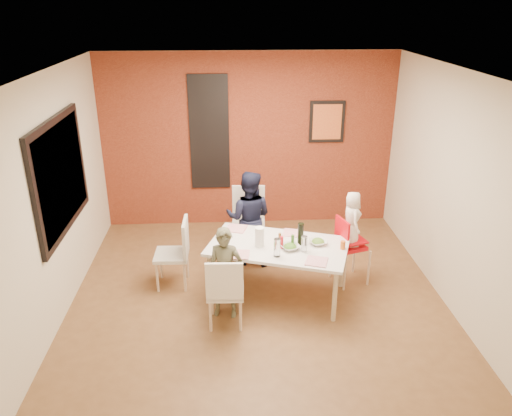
{
  "coord_description": "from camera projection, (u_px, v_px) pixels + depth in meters",
  "views": [
    {
      "loc": [
        -0.33,
        -5.25,
        3.39
      ],
      "look_at": [
        0.0,
        0.3,
        1.05
      ],
      "focal_mm": 35.0,
      "sensor_mm": 36.0,
      "label": 1
    }
  ],
  "objects": [
    {
      "name": "wall_back",
      "position": [
        249.0,
        141.0,
        7.71
      ],
      "size": [
        4.5,
        0.02,
        2.7
      ],
      "primitive_type": "cube",
      "color": "beige",
      "rests_on": "ground"
    },
    {
      "name": "wine_glass_b",
      "position": [
        304.0,
        244.0,
        5.76
      ],
      "size": [
        0.07,
        0.07,
        0.2
      ],
      "primitive_type": "cylinder",
      "color": "silver",
      "rests_on": "dining_table"
    },
    {
      "name": "paper_towel_roll",
      "position": [
        260.0,
        237.0,
        5.87
      ],
      "size": [
        0.11,
        0.11,
        0.24
      ],
      "primitive_type": "cylinder",
      "color": "white",
      "rests_on": "dining_table"
    },
    {
      "name": "condiment_red",
      "position": [
        282.0,
        242.0,
        5.85
      ],
      "size": [
        0.04,
        0.04,
        0.15
      ],
      "primitive_type": "cylinder",
      "color": "red",
      "rests_on": "dining_table"
    },
    {
      "name": "child_near",
      "position": [
        225.0,
        273.0,
        5.59
      ],
      "size": [
        0.44,
        0.33,
        1.09
      ],
      "primitive_type": "imported",
      "rotation": [
        0.0,
        0.0,
        -0.19
      ],
      "color": "#51503A",
      "rests_on": "ground"
    },
    {
      "name": "glassblock_surround",
      "position": [
        209.0,
        133.0,
        7.58
      ],
      "size": [
        0.6,
        0.03,
        1.76
      ],
      "primitive_type": "cube",
      "color": "black",
      "rests_on": "wall_back"
    },
    {
      "name": "art_print_canvas",
      "position": [
        327.0,
        122.0,
        7.61
      ],
      "size": [
        0.44,
        0.01,
        0.54
      ],
      "primitive_type": "cube",
      "color": "orange",
      "rests_on": "wall_back"
    },
    {
      "name": "toddler",
      "position": [
        352.0,
        219.0,
        6.15
      ],
      "size": [
        0.25,
        0.36,
        0.7
      ],
      "primitive_type": "imported",
      "rotation": [
        0.0,
        0.0,
        1.65
      ],
      "color": "white",
      "rests_on": "high_chair"
    },
    {
      "name": "salad_bowl_a",
      "position": [
        290.0,
        247.0,
        5.84
      ],
      "size": [
        0.28,
        0.28,
        0.05
      ],
      "primitive_type": "imported",
      "rotation": [
        0.0,
        0.0,
        0.41
      ],
      "color": "silver",
      "rests_on": "dining_table"
    },
    {
      "name": "plate_near_left",
      "position": [
        239.0,
        254.0,
        5.71
      ],
      "size": [
        0.25,
        0.25,
        0.01
      ],
      "primitive_type": "cube",
      "rotation": [
        0.0,
        0.0,
        -0.11
      ],
      "color": "white",
      "rests_on": "dining_table"
    },
    {
      "name": "plate_near_right",
      "position": [
        316.0,
        261.0,
        5.56
      ],
      "size": [
        0.3,
        0.3,
        0.01
      ],
      "primitive_type": "cube",
      "rotation": [
        0.0,
        0.0,
        -0.33
      ],
      "color": "white",
      "rests_on": "dining_table"
    },
    {
      "name": "chair_left",
      "position": [
        178.0,
        249.0,
        6.22
      ],
      "size": [
        0.42,
        0.42,
        0.89
      ],
      "rotation": [
        0.0,
        0.0,
        4.69
      ],
      "color": "beige",
      "rests_on": "ground"
    },
    {
      "name": "wine_bottle",
      "position": [
        301.0,
        234.0,
        5.91
      ],
      "size": [
        0.07,
        0.07,
        0.27
      ],
      "primitive_type": "cylinder",
      "color": "black",
      "rests_on": "dining_table"
    },
    {
      "name": "chair_far",
      "position": [
        248.0,
        218.0,
        6.99
      ],
      "size": [
        0.48,
        0.48,
        0.99
      ],
      "rotation": [
        0.0,
        0.0,
        -0.06
      ],
      "color": "silver",
      "rests_on": "ground"
    },
    {
      "name": "picture_window_frame",
      "position": [
        60.0,
        175.0,
        5.63
      ],
      "size": [
        0.05,
        1.7,
        1.3
      ],
      "primitive_type": "cube",
      "color": "black",
      "rests_on": "wall_left"
    },
    {
      "name": "plate_far_mid",
      "position": [
        292.0,
        233.0,
        6.23
      ],
      "size": [
        0.28,
        0.28,
        0.01
      ],
      "primitive_type": "cube",
      "rotation": [
        0.0,
        0.0,
        -0.29
      ],
      "color": "white",
      "rests_on": "dining_table"
    },
    {
      "name": "salad_bowl_b",
      "position": [
        318.0,
        242.0,
        5.96
      ],
      "size": [
        0.25,
        0.25,
        0.05
      ],
      "primitive_type": "imported",
      "rotation": [
        0.0,
        0.0,
        0.22
      ],
      "color": "white",
      "rests_on": "dining_table"
    },
    {
      "name": "chair_near",
      "position": [
        225.0,
        289.0,
        5.4
      ],
      "size": [
        0.41,
        0.41,
        0.86
      ],
      "rotation": [
        0.0,
        0.0,
        3.11
      ],
      "color": "white",
      "rests_on": "ground"
    },
    {
      "name": "sippy_cup",
      "position": [
        343.0,
        245.0,
        5.83
      ],
      "size": [
        0.06,
        0.06,
        0.1
      ],
      "primitive_type": "cylinder",
      "color": "#CF5D17",
      "rests_on": "dining_table"
    },
    {
      "name": "ground",
      "position": [
        257.0,
        296.0,
        6.16
      ],
      "size": [
        4.5,
        4.5,
        0.0
      ],
      "primitive_type": "plane",
      "color": "brown",
      "rests_on": "ground"
    },
    {
      "name": "wall_front",
      "position": [
        277.0,
        307.0,
        3.57
      ],
      "size": [
        4.5,
        0.02,
        2.7
      ],
      "primitive_type": "cube",
      "color": "beige",
      "rests_on": "ground"
    },
    {
      "name": "condiment_brown",
      "position": [
        280.0,
        239.0,
        5.95
      ],
      "size": [
        0.04,
        0.04,
        0.14
      ],
      "primitive_type": "cylinder",
      "color": "brown",
      "rests_on": "dining_table"
    },
    {
      "name": "glassblock_strip",
      "position": [
        209.0,
        133.0,
        7.59
      ],
      "size": [
        0.55,
        0.03,
        1.7
      ],
      "primitive_type": "cube",
      "color": "silver",
      "rests_on": "wall_back"
    },
    {
      "name": "wine_glass_a",
      "position": [
        277.0,
        248.0,
        5.64
      ],
      "size": [
        0.08,
        0.08,
        0.22
      ],
      "primitive_type": "cylinder",
      "color": "silver",
      "rests_on": "dining_table"
    },
    {
      "name": "high_chair",
      "position": [
        348.0,
        244.0,
        6.27
      ],
      "size": [
        0.47,
        0.47,
        0.9
      ],
      "rotation": [
        0.0,
        0.0,
        1.88
      ],
      "color": "red",
      "rests_on": "ground"
    },
    {
      "name": "wall_left",
      "position": [
        55.0,
        198.0,
        5.52
      ],
      "size": [
        0.02,
        4.5,
        2.7
      ],
      "primitive_type": "cube",
      "color": "beige",
      "rests_on": "ground"
    },
    {
      "name": "ceiling",
      "position": [
        258.0,
        71.0,
        5.12
      ],
      "size": [
        4.5,
        4.5,
        0.02
      ],
      "primitive_type": "cube",
      "color": "silver",
      "rests_on": "wall_back"
    },
    {
      "name": "picture_window_pane",
      "position": [
        62.0,
        175.0,
        5.63
      ],
      "size": [
        0.02,
        1.55,
        1.15
      ],
      "primitive_type": "cube",
      "color": "black",
      "rests_on": "wall_left"
    },
    {
      "name": "dining_table",
      "position": [
        278.0,
        250.0,
        5.97
      ],
      "size": [
        1.83,
        1.37,
        0.68
      ],
      "rotation": [
        0.0,
        0.0,
        -0.32
      ],
      "color": "white",
      "rests_on": "ground"
    },
    {
      "name": "condiment_green",
      "position": [
        293.0,
        241.0,
        5.88
      ],
      "size": [
        0.04,
        0.04,
        0.15
      ],
      "primitive_type": "cylinder",
      "color": "#366A23",
      "rests_on": "dining_table"
    },
    {
      "name": "plate_far_left",
      "position": [
        236.0,
        228.0,
        6.36
      ],
      "size": [
        0.31,
        0.31,
        0.01
      ],
      "primitive_type": "cube",
      "rotation": [
        0.0,
        0.0,
        -0.3
      ],
      "color": "white",
      "rests_on": "dining_table"
    },
    {
      "name": "wall_right",
      "position": [
        452.0,
        190.0,
        5.76
      ],
      "size": [
        0.02,
        4.5,
        2.7
      ],
      "primitive_type": "cube",
      "color": "beige",
      "rests_on": "ground"
    },
    {
      "name": "art_print_frame",
      "position": [
        327.0,
        122.0,
        7.62
      ],
      "size": [
        0.54,
        0.03,
        0.64
      ],
      "primitive_type": "cube",
      "color": "black",
      "rests_on": "wall_back"
    },
    {
      "name": "brick_accent_wall",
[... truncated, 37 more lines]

